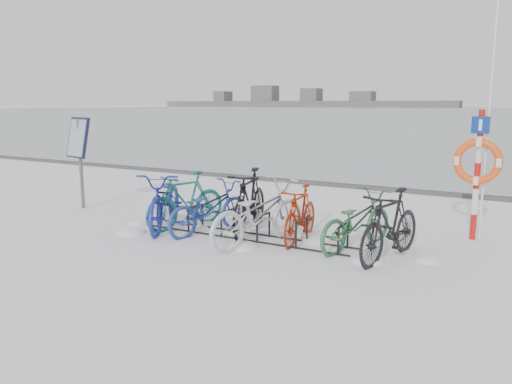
% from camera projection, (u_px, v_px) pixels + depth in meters
% --- Properties ---
extents(ground, '(900.00, 900.00, 0.00)m').
position_uv_depth(ground, '(245.00, 237.00, 8.80)').
color(ground, white).
rests_on(ground, ground).
extents(quay_edge, '(400.00, 0.25, 0.10)m').
position_uv_depth(quay_edge, '(353.00, 186.00, 13.85)').
color(quay_edge, '#3F3F42').
rests_on(quay_edge, ground).
extents(bike_rack, '(4.00, 0.48, 0.46)m').
position_uv_depth(bike_rack, '(245.00, 227.00, 8.77)').
color(bike_rack, black).
rests_on(bike_rack, ground).
extents(info_board, '(0.71, 0.38, 2.03)m').
position_uv_depth(info_board, '(78.00, 143.00, 10.96)').
color(info_board, '#595B5E').
rests_on(info_board, ground).
extents(lifebuoy_station, '(0.78, 0.22, 4.05)m').
position_uv_depth(lifebuoy_station, '(478.00, 162.00, 8.37)').
color(lifebuoy_station, '#B8150E').
rests_on(lifebuoy_station, ground).
extents(shoreline, '(180.00, 12.00, 9.50)m').
position_uv_depth(shoreline, '(292.00, 102.00, 290.25)').
color(shoreline, '#484848').
rests_on(shoreline, ground).
extents(bike_0, '(1.61, 2.25, 1.12)m').
position_uv_depth(bike_0, '(166.00, 198.00, 9.43)').
color(bike_0, '#1E2395').
rests_on(bike_0, ground).
extents(bike_1, '(0.97, 1.88, 1.09)m').
position_uv_depth(bike_1, '(186.00, 199.00, 9.45)').
color(bike_1, '#18615D').
rests_on(bike_1, ground).
extents(bike_2, '(1.09, 1.95, 0.97)m').
position_uv_depth(bike_2, '(209.00, 206.00, 9.06)').
color(bike_2, navy).
rests_on(bike_2, ground).
extents(bike_3, '(1.01, 2.05, 1.19)m').
position_uv_depth(bike_3, '(250.00, 200.00, 9.08)').
color(bike_3, black).
rests_on(bike_3, ground).
extents(bike_4, '(1.29, 2.24, 1.11)m').
position_uv_depth(bike_4, '(258.00, 212.00, 8.27)').
color(bike_4, silver).
rests_on(bike_4, ground).
extents(bike_5, '(0.64, 1.68, 0.99)m').
position_uv_depth(bike_5, '(301.00, 212.00, 8.51)').
color(bike_5, '#9B1E08').
rests_on(bike_5, ground).
extents(bike_6, '(1.15, 1.94, 0.96)m').
position_uv_depth(bike_6, '(356.00, 219.00, 8.08)').
color(bike_6, '#2C6139').
rests_on(bike_6, ground).
extents(bike_7, '(0.88, 1.90, 1.10)m').
position_uv_depth(bike_7, '(390.00, 223.00, 7.49)').
color(bike_7, black).
rests_on(bike_7, ground).
extents(snow_drifts, '(5.78, 1.87, 0.19)m').
position_uv_depth(snow_drifts, '(254.00, 242.00, 8.51)').
color(snow_drifts, white).
rests_on(snow_drifts, ground).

